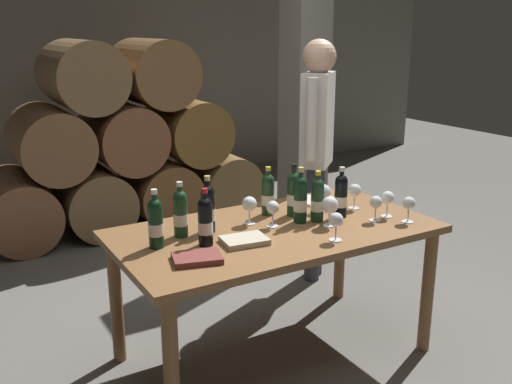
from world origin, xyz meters
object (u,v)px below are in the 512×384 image
wine_bottle_6 (205,221)px  wine_bottle_7 (317,199)px  wine_bottle_8 (341,195)px  leather_ledger (244,240)px  wine_bottle_4 (208,208)px  wine_glass_0 (249,205)px  tasting_notebook (197,258)px  wine_bottle_2 (180,213)px  wine_glass_3 (272,209)px  wine_glass_1 (355,191)px  sommelier_presenting (317,138)px  wine_bottle_5 (293,193)px  serving_plate (319,201)px  wine_glass_2 (330,206)px  wine_glass_7 (409,204)px  dining_table (275,244)px  wine_bottle_3 (300,199)px  wine_glass_5 (376,203)px  wine_glass_8 (388,199)px  wine_bottle_0 (268,194)px  wine_glass_4 (323,192)px  wine_bottle_1 (156,222)px  wine_glass_6 (336,221)px

wine_bottle_6 → wine_bottle_7: 0.69m
wine_bottle_8 → leather_ledger: (-0.67, -0.09, -0.11)m
wine_bottle_4 → wine_glass_0: (0.25, 0.00, -0.02)m
wine_glass_0 → tasting_notebook: bearing=-145.0°
tasting_notebook → wine_bottle_2: bearing=94.0°
wine_bottle_7 → wine_glass_3: size_ratio=1.96×
wine_bottle_4 → wine_glass_1: size_ratio=2.01×
leather_ledger → sommelier_presenting: 1.40m
wine_bottle_5 → serving_plate: bearing=25.5°
wine_glass_1 → wine_glass_2: 0.36m
wine_bottle_2 → wine_bottle_4: bearing=-4.2°
wine_glass_0 → wine_glass_7: (0.76, -0.42, -0.01)m
dining_table → wine_bottle_3: bearing=4.5°
wine_bottle_3 → wine_bottle_5: (0.03, 0.12, -0.00)m
wine_glass_5 → wine_glass_8: bearing=11.4°
wine_bottle_0 → wine_glass_4: bearing=-20.2°
wine_bottle_4 → wine_bottle_1: bearing=-167.7°
tasting_notebook → leather_ledger: same height
wine_bottle_0 → tasting_notebook: size_ratio=1.27×
wine_glass_2 → wine_glass_5: 0.28m
wine_bottle_0 → wine_glass_1: size_ratio=1.86×
wine_glass_0 → wine_glass_6: bearing=-60.8°
wine_glass_3 → wine_glass_6: (0.17, -0.34, 0.00)m
dining_table → wine_glass_2: size_ratio=10.35×
wine_glass_4 → wine_glass_7: (0.28, -0.39, -0.01)m
dining_table → sommelier_presenting: 1.17m
wine_bottle_2 → wine_glass_5: (1.02, -0.32, -0.02)m
wine_glass_0 → wine_glass_2: (0.35, -0.25, 0.01)m
dining_table → wine_bottle_0: (0.09, 0.22, 0.21)m
wine_bottle_8 → sommelier_presenting: size_ratio=0.17×
wine_glass_7 → wine_glass_8: 0.13m
wine_glass_4 → serving_plate: 0.21m
wine_glass_4 → tasting_notebook: size_ratio=0.73×
wine_bottle_5 → wine_glass_3: wine_bottle_5 is taller
wine_glass_2 → wine_glass_8: wine_glass_2 is taller
wine_bottle_1 → wine_bottle_4: (0.31, 0.07, 0.00)m
wine_glass_4 → wine_glass_5: wine_glass_4 is taller
wine_glass_2 → wine_bottle_2: bearing=161.0°
wine_bottle_4 → wine_glass_7: 1.09m
dining_table → wine_glass_0: 0.25m
leather_ledger → wine_bottle_7: bearing=17.6°
wine_glass_3 → wine_glass_4: (0.40, 0.08, 0.01)m
wine_glass_6 → tasting_notebook: 0.72m
wine_glass_2 → leather_ledger: wine_glass_2 is taller
leather_ledger → serving_plate: size_ratio=0.92×
wine_bottle_6 → wine_glass_7: (1.10, -0.25, -0.02)m
wine_glass_5 → wine_bottle_4: bearing=160.4°
wine_glass_1 → wine_glass_7: bearing=-74.5°
wine_bottle_8 → serving_plate: size_ratio=1.20×
wine_bottle_1 → wine_glass_5: wine_bottle_1 is taller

